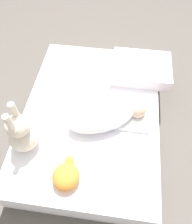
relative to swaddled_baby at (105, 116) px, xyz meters
name	(u,v)px	position (x,y,z in m)	size (l,w,h in m)	color
ground_plane	(92,128)	(0.07, 0.09, -0.28)	(12.00, 12.00, 0.00)	#514C47
bed_mattress	(92,120)	(0.07, 0.09, -0.17)	(1.17, 0.83, 0.22)	white
burp_cloth	(132,118)	(0.04, -0.16, -0.05)	(0.18, 0.20, 0.02)	white
swaddled_baby	(105,116)	(0.00, 0.00, 0.00)	(0.33, 0.48, 0.12)	white
pillow	(141,69)	(0.44, -0.20, -0.02)	(0.30, 0.40, 0.09)	white
bunny_plush	(22,133)	(-0.20, 0.42, 0.06)	(0.16, 0.16, 0.33)	beige
turtle_plush	(66,175)	(-0.36, 0.16, -0.02)	(0.18, 0.14, 0.09)	orange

